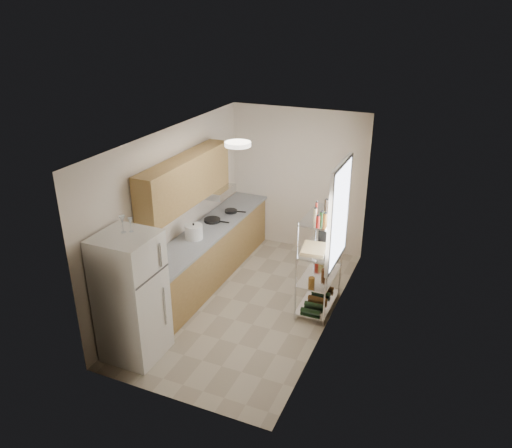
# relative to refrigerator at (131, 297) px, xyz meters

# --- Properties ---
(room) EXTENTS (2.52, 4.42, 2.62)m
(room) POSITION_rel_refrigerator_xyz_m (0.87, 1.65, 0.45)
(room) COLOR #B4A892
(room) RESTS_ON ground
(counter_run) EXTENTS (0.63, 3.51, 0.90)m
(counter_run) POSITION_rel_refrigerator_xyz_m (-0.05, 2.09, -0.40)
(counter_run) COLOR #A47F45
(counter_run) RESTS_ON ground
(upper_cabinets) EXTENTS (0.33, 2.20, 0.72)m
(upper_cabinets) POSITION_rel_refrigerator_xyz_m (-0.18, 1.75, 0.96)
(upper_cabinets) COLOR #A47F45
(upper_cabinets) RESTS_ON room
(range_hood) EXTENTS (0.50, 0.60, 0.12)m
(range_hood) POSITION_rel_refrigerator_xyz_m (-0.13, 2.55, 0.54)
(range_hood) COLOR #B7BABC
(range_hood) RESTS_ON room
(window) EXTENTS (0.06, 1.00, 1.46)m
(window) POSITION_rel_refrigerator_xyz_m (2.10, 2.00, 0.70)
(window) COLOR white
(window) RESTS_ON room
(bakers_rack) EXTENTS (0.45, 0.90, 1.73)m
(bakers_rack) POSITION_rel_refrigerator_xyz_m (1.88, 1.94, 0.26)
(bakers_rack) COLOR silver
(bakers_rack) RESTS_ON ground
(ceiling_dome) EXTENTS (0.34, 0.34, 0.05)m
(ceiling_dome) POSITION_rel_refrigerator_xyz_m (0.87, 1.35, 1.72)
(ceiling_dome) COLOR white
(ceiling_dome) RESTS_ON room
(refrigerator) EXTENTS (0.70, 0.70, 1.70)m
(refrigerator) POSITION_rel_refrigerator_xyz_m (0.00, 0.00, 0.00)
(refrigerator) COLOR white
(refrigerator) RESTS_ON ground
(wine_glass_a) EXTENTS (0.06, 0.06, 0.18)m
(wine_glass_a) POSITION_rel_refrigerator_xyz_m (0.01, 0.13, 0.94)
(wine_glass_a) COLOR silver
(wine_glass_a) RESTS_ON refrigerator
(wine_glass_b) EXTENTS (0.08, 0.08, 0.22)m
(wine_glass_b) POSITION_rel_refrigerator_xyz_m (-0.06, 0.07, 0.96)
(wine_glass_b) COLOR silver
(wine_glass_b) RESTS_ON refrigerator
(rice_cooker) EXTENTS (0.28, 0.28, 0.22)m
(rice_cooker) POSITION_rel_refrigerator_xyz_m (-0.07, 1.71, 0.16)
(rice_cooker) COLOR white
(rice_cooker) RESTS_ON counter_run
(frying_pan_large) EXTENTS (0.28, 0.28, 0.05)m
(frying_pan_large) POSITION_rel_refrigerator_xyz_m (-0.12, 2.40, 0.07)
(frying_pan_large) COLOR black
(frying_pan_large) RESTS_ON counter_run
(frying_pan_small) EXTENTS (0.25, 0.25, 0.04)m
(frying_pan_small) POSITION_rel_refrigerator_xyz_m (-0.01, 2.88, 0.07)
(frying_pan_small) COLOR black
(frying_pan_small) RESTS_ON counter_run
(cutting_board) EXTENTS (0.38, 0.47, 0.03)m
(cutting_board) POSITION_rel_refrigerator_xyz_m (1.80, 1.86, 0.18)
(cutting_board) COLOR tan
(cutting_board) RESTS_ON bakers_rack
(espresso_machine) EXTENTS (0.16, 0.23, 0.25)m
(espresso_machine) POSITION_rel_refrigerator_xyz_m (1.86, 2.23, 0.29)
(espresso_machine) COLOR black
(espresso_machine) RESTS_ON bakers_rack
(storage_bag) EXTENTS (0.09, 0.13, 0.14)m
(storage_bag) POSITION_rel_refrigerator_xyz_m (1.77, 2.28, -0.22)
(storage_bag) COLOR #B12615
(storage_bag) RESTS_ON bakers_rack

